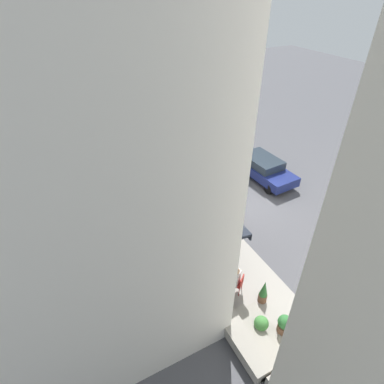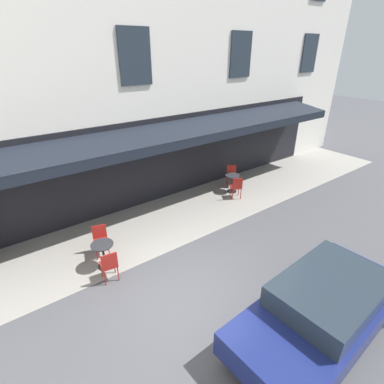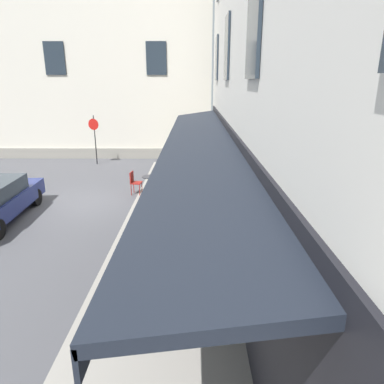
% 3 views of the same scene
% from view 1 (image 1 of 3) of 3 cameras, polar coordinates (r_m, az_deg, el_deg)
% --- Properties ---
extents(ground_plane, '(70.00, 70.00, 0.00)m').
position_cam_1_polar(ground_plane, '(17.34, 9.93, -2.04)').
color(ground_plane, '#4C4C51').
extents(sidewalk_cafe_terrace, '(20.50, 3.20, 0.01)m').
position_cam_1_polar(sidewalk_cafe_terrace, '(18.22, -4.81, 0.45)').
color(sidewalk_cafe_terrace, gray).
rests_on(sidewalk_cafe_terrace, ground_plane).
extents(cafe_building_facade, '(20.00, 10.70, 15.00)m').
position_cam_1_polar(cafe_building_facade, '(15.00, -30.99, 19.67)').
color(cafe_building_facade, silver).
rests_on(cafe_building_facade, ground_plane).
extents(back_alley_steps, '(2.40, 1.75, 0.60)m').
position_cam_1_polar(back_alley_steps, '(11.70, 10.64, -25.24)').
color(back_alley_steps, gray).
rests_on(back_alley_steps, ground_plane).
extents(cafe_table_near_entrance, '(0.60, 0.60, 0.75)m').
position_cam_1_polar(cafe_table_near_entrance, '(12.77, 5.85, -15.44)').
color(cafe_table_near_entrance, black).
rests_on(cafe_table_near_entrance, ground_plane).
extents(cafe_chair_red_corner_right, '(0.56, 0.56, 0.91)m').
position_cam_1_polar(cafe_chair_red_corner_right, '(12.61, 8.64, -16.17)').
color(cafe_chair_red_corner_right, maroon).
rests_on(cafe_chair_red_corner_right, ground_plane).
extents(cafe_chair_red_by_window, '(0.56, 0.56, 0.91)m').
position_cam_1_polar(cafe_chair_red_by_window, '(12.74, 2.94, -14.98)').
color(cafe_chair_red_by_window, maroon).
rests_on(cafe_chair_red_by_window, ground_plane).
extents(cafe_table_mid_terrace, '(0.60, 0.60, 0.75)m').
position_cam_1_polar(cafe_table_mid_terrace, '(15.27, 5.44, -5.14)').
color(cafe_table_mid_terrace, black).
rests_on(cafe_table_mid_terrace, ground_plane).
extents(cafe_chair_red_near_door, '(0.45, 0.45, 0.91)m').
position_cam_1_polar(cafe_chair_red_near_door, '(15.47, 7.59, -4.44)').
color(cafe_chair_red_near_door, maroon).
rests_on(cafe_chair_red_near_door, ground_plane).
extents(cafe_chair_red_under_awning, '(0.49, 0.49, 0.91)m').
position_cam_1_polar(cafe_chair_red_under_awning, '(15.09, 3.15, -5.33)').
color(cafe_chair_red_under_awning, maroon).
rests_on(cafe_chair_red_under_awning, ground_plane).
extents(cafe_table_streetside, '(0.60, 0.60, 0.75)m').
position_cam_1_polar(cafe_table_streetside, '(19.28, -7.69, 4.09)').
color(cafe_table_streetside, black).
rests_on(cafe_table_streetside, ground_plane).
extents(cafe_chair_red_kerbside, '(0.54, 0.54, 0.91)m').
position_cam_1_polar(cafe_chair_red_kerbside, '(19.17, -5.84, 4.22)').
color(cafe_chair_red_kerbside, maroon).
rests_on(cafe_chair_red_kerbside, ground_plane).
extents(cafe_chair_red_corner_left, '(0.56, 0.56, 0.91)m').
position_cam_1_polar(cafe_chair_red_corner_left, '(19.46, -9.47, 4.41)').
color(cafe_chair_red_corner_left, maroon).
rests_on(cafe_chair_red_corner_left, ground_plane).
extents(seated_patron_in_white, '(0.62, 0.60, 1.28)m').
position_cam_1_polar(seated_patron_in_white, '(12.54, 7.74, -15.47)').
color(seated_patron_in_white, navy).
rests_on(seated_patron_in_white, ground_plane).
extents(seated_companion_in_black, '(0.67, 0.69, 1.36)m').
position_cam_1_polar(seated_companion_in_black, '(12.60, 3.98, -14.58)').
color(seated_companion_in_black, navy).
rests_on(seated_companion_in_black, ground_plane).
extents(no_parking_sign, '(0.18, 0.57, 2.60)m').
position_cam_1_polar(no_parking_sign, '(13.94, 30.89, -8.66)').
color(no_parking_sign, black).
rests_on(no_parking_sign, ground_plane).
extents(potted_plant_under_sign, '(0.49, 0.49, 0.90)m').
position_cam_1_polar(potted_plant_under_sign, '(11.97, 16.57, -22.39)').
color(potted_plant_under_sign, brown).
rests_on(potted_plant_under_sign, ground_plane).
extents(potted_plant_entrance_left, '(0.33, 0.33, 1.09)m').
position_cam_1_polar(potted_plant_entrance_left, '(12.54, 13.01, -17.42)').
color(potted_plant_entrance_left, brown).
rests_on(potted_plant_entrance_left, ground_plane).
extents(potted_plant_mid_terrace, '(0.51, 0.51, 0.76)m').
position_cam_1_polar(potted_plant_mid_terrace, '(11.85, 12.57, -22.67)').
color(potted_plant_mid_terrace, '#4C4C51').
rests_on(potted_plant_mid_terrace, ground_plane).
extents(parked_car_navy, '(4.38, 2.01, 1.33)m').
position_cam_1_polar(parked_car_navy, '(19.39, 12.89, 4.42)').
color(parked_car_navy, navy).
rests_on(parked_car_navy, ground_plane).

